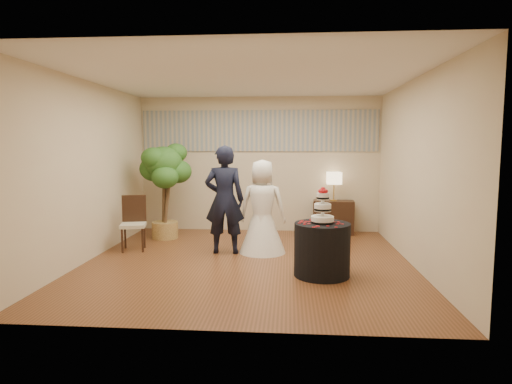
# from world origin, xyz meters

# --- Properties ---
(floor) EXTENTS (5.00, 5.00, 0.00)m
(floor) POSITION_xyz_m (0.00, 0.00, 0.00)
(floor) COLOR brown
(floor) RESTS_ON ground
(ceiling) EXTENTS (5.00, 5.00, 0.00)m
(ceiling) POSITION_xyz_m (0.00, 0.00, 2.80)
(ceiling) COLOR white
(ceiling) RESTS_ON wall_back
(wall_back) EXTENTS (5.00, 0.06, 2.80)m
(wall_back) POSITION_xyz_m (0.00, 2.50, 1.40)
(wall_back) COLOR beige
(wall_back) RESTS_ON ground
(wall_front) EXTENTS (5.00, 0.06, 2.80)m
(wall_front) POSITION_xyz_m (0.00, -2.50, 1.40)
(wall_front) COLOR beige
(wall_front) RESTS_ON ground
(wall_left) EXTENTS (0.06, 5.00, 2.80)m
(wall_left) POSITION_xyz_m (-2.50, 0.00, 1.40)
(wall_left) COLOR beige
(wall_left) RESTS_ON ground
(wall_right) EXTENTS (0.06, 5.00, 2.80)m
(wall_right) POSITION_xyz_m (2.50, 0.00, 1.40)
(wall_right) COLOR beige
(wall_right) RESTS_ON ground
(mural_border) EXTENTS (4.90, 0.02, 0.85)m
(mural_border) POSITION_xyz_m (0.00, 2.48, 2.10)
(mural_border) COLOR gray
(mural_border) RESTS_ON wall_back
(groom) EXTENTS (0.68, 0.47, 1.80)m
(groom) POSITION_xyz_m (-0.44, 0.53, 0.90)
(groom) COLOR black
(groom) RESTS_ON floor
(bride) EXTENTS (0.86, 0.86, 1.57)m
(bride) POSITION_xyz_m (0.19, 0.61, 0.78)
(bride) COLOR white
(bride) RESTS_ON floor
(cake_table) EXTENTS (0.90, 0.90, 0.74)m
(cake_table) POSITION_xyz_m (1.09, -0.62, 0.37)
(cake_table) COLOR black
(cake_table) RESTS_ON floor
(wedding_cake) EXTENTS (0.32, 0.32, 0.50)m
(wedding_cake) POSITION_xyz_m (1.09, -0.62, 0.99)
(wedding_cake) COLOR white
(wedding_cake) RESTS_ON cake_table
(console) EXTENTS (0.84, 0.42, 0.68)m
(console) POSITION_xyz_m (1.54, 2.26, 0.34)
(console) COLOR black
(console) RESTS_ON floor
(table_lamp) EXTENTS (0.29, 0.29, 0.58)m
(table_lamp) POSITION_xyz_m (1.54, 2.26, 0.97)
(table_lamp) COLOR beige
(table_lamp) RESTS_ON console
(ficus_tree) EXTENTS (1.22, 1.22, 1.88)m
(ficus_tree) POSITION_xyz_m (-1.77, 1.57, 0.94)
(ficus_tree) COLOR #2D5E1F
(ficus_tree) RESTS_ON floor
(side_chair) EXTENTS (0.52, 0.54, 0.94)m
(side_chair) POSITION_xyz_m (-2.03, 0.59, 0.47)
(side_chair) COLOR black
(side_chair) RESTS_ON floor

